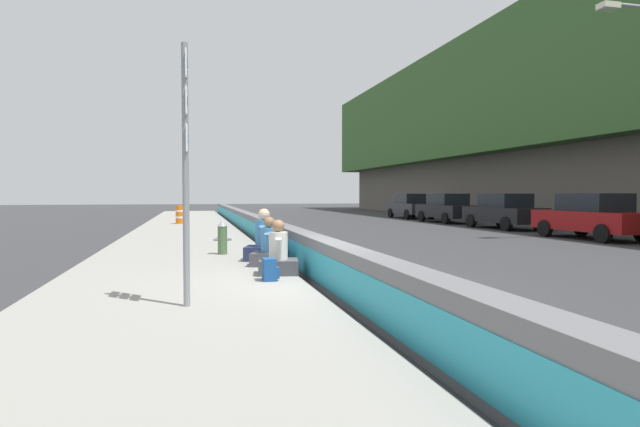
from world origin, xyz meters
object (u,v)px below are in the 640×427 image
object	(u,v)px
seated_person_foreground	(278,257)
backpack	(270,270)
route_sign_post	(186,154)
fire_hydrant	(222,237)
seated_person_middle	(269,250)
seated_person_rear	(264,244)
construction_barrel	(181,214)
parked_car_far	(410,206)
parked_car_third	(592,216)
parked_car_midline	(447,208)
parked_car_fourth	(504,211)

from	to	relation	value
seated_person_foreground	backpack	world-z (taller)	seated_person_foreground
route_sign_post	backpack	size ratio (longest dim) A/B	9.00
fire_hydrant	backpack	world-z (taller)	fire_hydrant
seated_person_middle	seated_person_rear	world-z (taller)	seated_person_rear
construction_barrel	parked_car_far	distance (m)	16.17
parked_car_third	parked_car_midline	size ratio (longest dim) A/B	1.00
fire_hydrant	parked_car_far	bearing A→B (deg)	-34.99
parked_car_midline	seated_person_middle	bearing A→B (deg)	142.33
seated_person_middle	parked_car_midline	distance (m)	21.11
seated_person_foreground	parked_car_midline	world-z (taller)	parked_car_midline
seated_person_foreground	parked_car_far	size ratio (longest dim) A/B	0.23
parked_car_third	seated_person_rear	bearing A→B (deg)	108.35
seated_person_rear	parked_car_third	size ratio (longest dim) A/B	0.26
seated_person_middle	parked_car_midline	world-z (taller)	parked_car_midline
fire_hydrant	backpack	size ratio (longest dim) A/B	2.20
seated_person_rear	backpack	world-z (taller)	seated_person_rear
seated_person_foreground	parked_car_third	distance (m)	14.37
route_sign_post	parked_car_far	distance (m)	29.97
seated_person_rear	parked_car_fourth	xyz separation A→B (m)	(10.17, -13.01, 0.35)
seated_person_rear	construction_barrel	world-z (taller)	seated_person_rear
fire_hydrant	seated_person_middle	world-z (taller)	seated_person_middle
seated_person_foreground	parked_car_fourth	xyz separation A→B (m)	(12.36, -13.03, 0.39)
fire_hydrant	parked_car_midline	xyz separation A→B (m)	(14.32, -13.76, 0.27)
parked_car_far	parked_car_third	bearing A→B (deg)	179.29
seated_person_middle	seated_person_rear	distance (m)	0.95
seated_person_middle	backpack	bearing A→B (deg)	172.01
route_sign_post	parked_car_midline	world-z (taller)	route_sign_post
construction_barrel	parked_car_far	bearing A→B (deg)	-70.68
construction_barrel	parked_car_midline	distance (m)	15.11
seated_person_middle	construction_barrel	size ratio (longest dim) A/B	1.11
seated_person_middle	parked_car_far	distance (m)	25.82
parked_car_third	parked_car_far	size ratio (longest dim) A/B	1.01
seated_person_rear	seated_person_foreground	bearing A→B (deg)	179.52
parked_car_fourth	parked_car_far	distance (m)	11.15
seated_person_middle	parked_car_third	world-z (taller)	parked_car_third
route_sign_post	fire_hydrant	xyz separation A→B (m)	(6.17, -0.82, -1.65)
fire_hydrant	backpack	distance (m)	4.38
fire_hydrant	backpack	xyz separation A→B (m)	(-4.33, -0.59, -0.25)
parked_car_third	parked_car_midline	world-z (taller)	same
route_sign_post	seated_person_middle	world-z (taller)	route_sign_post
parked_car_midline	seated_person_rear	bearing A→B (deg)	140.72
parked_car_far	route_sign_post	bearing A→B (deg)	150.50
route_sign_post	parked_car_midline	bearing A→B (deg)	-35.45
construction_barrel	parked_car_third	bearing A→B (deg)	-127.90
parked_car_midline	construction_barrel	bearing A→B (deg)	89.16
backpack	parked_car_midline	distance (m)	22.83
seated_person_rear	construction_barrel	distance (m)	16.13
seated_person_foreground	parked_car_midline	bearing A→B (deg)	-35.73
fire_hydrant	construction_barrel	size ratio (longest dim) A/B	0.93
route_sign_post	parked_car_far	xyz separation A→B (m)	(26.05, -14.74, -1.37)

